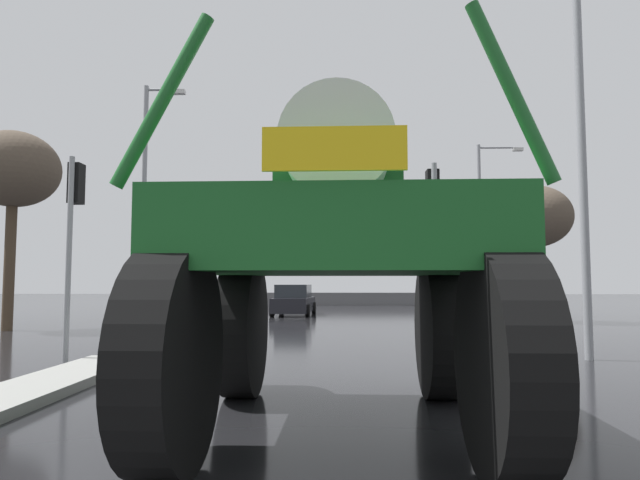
{
  "coord_description": "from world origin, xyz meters",
  "views": [
    {
      "loc": [
        1.16,
        -0.63,
        1.63
      ],
      "look_at": [
        0.84,
        9.12,
        2.37
      ],
      "focal_mm": 31.39,
      "sensor_mm": 36.0,
      "label": 1
    }
  ],
  "objects_px": {
    "oversize_sprayer": "(338,262)",
    "bare_tree_left": "(13,171)",
    "sedan_ahead": "(294,301)",
    "streetlight_far_left": "(146,193)",
    "streetlight_near_right": "(587,135)",
    "traffic_signal_near_left": "(74,213)",
    "traffic_signal_near_right": "(433,218)",
    "streetlight_far_right": "(484,219)",
    "bare_tree_right": "(535,217)"
  },
  "relations": [
    {
      "from": "oversize_sprayer",
      "to": "bare_tree_left",
      "type": "xyz_separation_m",
      "value": [
        -11.2,
        12.26,
        3.6
      ]
    },
    {
      "from": "sedan_ahead",
      "to": "streetlight_far_left",
      "type": "xyz_separation_m",
      "value": [
        -4.98,
        -7.26,
        4.25
      ]
    },
    {
      "from": "sedan_ahead",
      "to": "bare_tree_left",
      "type": "bearing_deg",
      "value": 139.06
    },
    {
      "from": "streetlight_near_right",
      "to": "bare_tree_left",
      "type": "height_order",
      "value": "streetlight_near_right"
    },
    {
      "from": "traffic_signal_near_left",
      "to": "streetlight_far_left",
      "type": "xyz_separation_m",
      "value": [
        -1.77,
        9.33,
        1.91
      ]
    },
    {
      "from": "traffic_signal_near_left",
      "to": "streetlight_near_right",
      "type": "bearing_deg",
      "value": 4.6
    },
    {
      "from": "traffic_signal_near_right",
      "to": "streetlight_near_right",
      "type": "bearing_deg",
      "value": 13.97
    },
    {
      "from": "bare_tree_left",
      "to": "traffic_signal_near_left",
      "type": "bearing_deg",
      "value": -52.33
    },
    {
      "from": "sedan_ahead",
      "to": "bare_tree_left",
      "type": "height_order",
      "value": "bare_tree_left"
    },
    {
      "from": "traffic_signal_near_left",
      "to": "streetlight_far_left",
      "type": "relative_size",
      "value": 0.46
    },
    {
      "from": "sedan_ahead",
      "to": "traffic_signal_near_right",
      "type": "distance_m",
      "value": 17.24
    },
    {
      "from": "traffic_signal_near_left",
      "to": "bare_tree_left",
      "type": "bearing_deg",
      "value": 127.67
    },
    {
      "from": "streetlight_far_left",
      "to": "streetlight_far_right",
      "type": "height_order",
      "value": "streetlight_far_left"
    },
    {
      "from": "sedan_ahead",
      "to": "streetlight_far_right",
      "type": "xyz_separation_m",
      "value": [
        9.45,
        0.08,
        4.05
      ]
    },
    {
      "from": "bare_tree_right",
      "to": "sedan_ahead",
      "type": "bearing_deg",
      "value": 156.26
    },
    {
      "from": "streetlight_far_right",
      "to": "bare_tree_left",
      "type": "xyz_separation_m",
      "value": [
        -18.45,
        -9.19,
        0.7
      ]
    },
    {
      "from": "streetlight_far_right",
      "to": "bare_tree_right",
      "type": "xyz_separation_m",
      "value": [
        0.92,
        -4.64,
        -0.45
      ]
    },
    {
      "from": "oversize_sprayer",
      "to": "sedan_ahead",
      "type": "xyz_separation_m",
      "value": [
        -2.2,
        21.37,
        -1.15
      ]
    },
    {
      "from": "streetlight_far_left",
      "to": "bare_tree_right",
      "type": "xyz_separation_m",
      "value": [
        15.35,
        2.7,
        -0.65
      ]
    },
    {
      "from": "streetlight_far_left",
      "to": "bare_tree_right",
      "type": "bearing_deg",
      "value": 9.98
    },
    {
      "from": "bare_tree_left",
      "to": "bare_tree_right",
      "type": "distance_m",
      "value": 19.93
    },
    {
      "from": "oversize_sprayer",
      "to": "sedan_ahead",
      "type": "bearing_deg",
      "value": 6.75
    },
    {
      "from": "oversize_sprayer",
      "to": "bare_tree_left",
      "type": "relative_size",
      "value": 0.77
    },
    {
      "from": "streetlight_near_right",
      "to": "bare_tree_right",
      "type": "xyz_separation_m",
      "value": [
        2.77,
        11.17,
        -0.49
      ]
    },
    {
      "from": "oversize_sprayer",
      "to": "streetlight_near_right",
      "type": "relative_size",
      "value": 0.61
    },
    {
      "from": "streetlight_near_right",
      "to": "streetlight_far_left",
      "type": "distance_m",
      "value": 15.16
    },
    {
      "from": "sedan_ahead",
      "to": "bare_tree_right",
      "type": "xyz_separation_m",
      "value": [
        10.37,
        -4.56,
        3.6
      ]
    },
    {
      "from": "bare_tree_left",
      "to": "sedan_ahead",
      "type": "bearing_deg",
      "value": 45.33
    },
    {
      "from": "traffic_signal_near_left",
      "to": "bare_tree_right",
      "type": "relative_size",
      "value": 0.75
    },
    {
      "from": "traffic_signal_near_left",
      "to": "bare_tree_left",
      "type": "relative_size",
      "value": 0.61
    },
    {
      "from": "traffic_signal_near_right",
      "to": "bare_tree_right",
      "type": "distance_m",
      "value": 13.63
    },
    {
      "from": "streetlight_far_right",
      "to": "traffic_signal_near_left",
      "type": "bearing_deg",
      "value": -127.21
    },
    {
      "from": "traffic_signal_near_left",
      "to": "oversize_sprayer",
      "type": "bearing_deg",
      "value": -41.4
    },
    {
      "from": "streetlight_far_left",
      "to": "bare_tree_left",
      "type": "height_order",
      "value": "streetlight_far_left"
    },
    {
      "from": "sedan_ahead",
      "to": "traffic_signal_near_left",
      "type": "height_order",
      "value": "traffic_signal_near_left"
    },
    {
      "from": "traffic_signal_near_right",
      "to": "streetlight_far_right",
      "type": "xyz_separation_m",
      "value": [
        5.34,
        16.68,
        1.85
      ]
    },
    {
      "from": "sedan_ahead",
      "to": "streetlight_near_right",
      "type": "bearing_deg",
      "value": -150.49
    },
    {
      "from": "oversize_sprayer",
      "to": "streetlight_near_right",
      "type": "bearing_deg",
      "value": -42.88
    },
    {
      "from": "bare_tree_left",
      "to": "bare_tree_right",
      "type": "xyz_separation_m",
      "value": [
        19.37,
        4.54,
        -1.15
      ]
    },
    {
      "from": "streetlight_near_right",
      "to": "streetlight_far_right",
      "type": "bearing_deg",
      "value": 83.32
    },
    {
      "from": "streetlight_far_left",
      "to": "bare_tree_left",
      "type": "distance_m",
      "value": 4.45
    },
    {
      "from": "traffic_signal_near_left",
      "to": "streetlight_far_left",
      "type": "distance_m",
      "value": 9.69
    },
    {
      "from": "bare_tree_left",
      "to": "streetlight_far_right",
      "type": "bearing_deg",
      "value": 26.48
    },
    {
      "from": "sedan_ahead",
      "to": "streetlight_far_left",
      "type": "bearing_deg",
      "value": 149.28
    },
    {
      "from": "sedan_ahead",
      "to": "bare_tree_left",
      "type": "xyz_separation_m",
      "value": [
        -9.0,
        -9.1,
        4.75
      ]
    },
    {
      "from": "oversize_sprayer",
      "to": "sedan_ahead",
      "type": "distance_m",
      "value": 21.51
    },
    {
      "from": "traffic_signal_near_left",
      "to": "traffic_signal_near_right",
      "type": "height_order",
      "value": "traffic_signal_near_left"
    },
    {
      "from": "streetlight_near_right",
      "to": "bare_tree_left",
      "type": "distance_m",
      "value": 17.88
    },
    {
      "from": "bare_tree_left",
      "to": "bare_tree_right",
      "type": "relative_size",
      "value": 1.22
    },
    {
      "from": "streetlight_far_right",
      "to": "sedan_ahead",
      "type": "bearing_deg",
      "value": -179.49
    }
  ]
}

